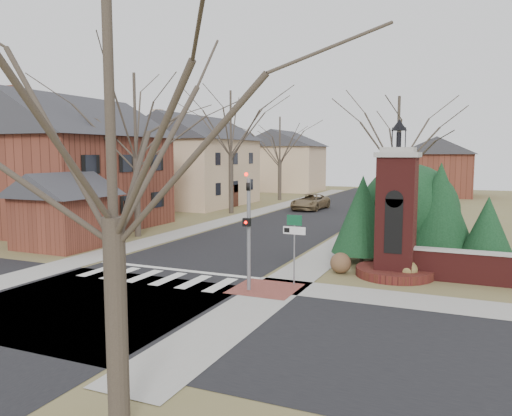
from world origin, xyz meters
The scene contains 29 objects.
ground centered at (0.00, 0.00, 0.00)m, with size 120.00×120.00×0.00m, color olive.
main_street centered at (0.00, 22.00, 0.01)m, with size 8.00×70.00×0.01m, color black.
cross_street centered at (0.00, -3.00, 0.01)m, with size 120.00×8.00×0.01m, color black.
crosswalk_zone centered at (0.00, 0.80, 0.01)m, with size 8.00×2.20×0.02m, color silver.
stop_bar centered at (0.00, 2.30, 0.01)m, with size 8.00×0.35×0.02m, color silver.
sidewalk_right_main centered at (5.20, 22.00, 0.01)m, with size 2.00×60.00×0.02m, color gray.
sidewalk_left centered at (-5.20, 22.00, 0.01)m, with size 2.00×60.00×0.02m, color gray.
curb_apron centered at (4.80, 1.00, 0.01)m, with size 2.40×2.40×0.02m, color brown.
traffic_signal_pole centered at (4.30, 0.57, 2.59)m, with size 0.28×0.41×4.50m.
sign_post centered at (5.59, 1.99, 1.95)m, with size 0.90×0.07×2.75m.
brick_gate_monument centered at (9.00, 4.99, 2.17)m, with size 3.20×3.20×6.47m.
house_brick_left centered at (-13.01, 9.99, 4.66)m, with size 9.80×11.80×9.42m.
house_stucco_left centered at (-13.50, 27.00, 4.59)m, with size 9.80×12.80×9.28m.
garage_left centered at (-8.52, 4.49, 2.24)m, with size 4.80×4.80×4.29m.
house_distant_left centered at (-12.01, 48.00, 4.25)m, with size 10.80×8.80×8.53m.
house_distant_right centered at (7.99, 47.99, 3.65)m, with size 8.80×8.80×7.30m.
evergreen_near centered at (7.20, 7.00, 2.30)m, with size 2.80×2.80×4.10m.
evergreen_mid centered at (10.50, 8.20, 2.60)m, with size 3.40×3.40×4.70m.
evergreen_far centered at (12.50, 7.20, 1.90)m, with size 2.40×2.40×3.30m.
evergreen_mass centered at (9.00, 9.50, 2.40)m, with size 4.80×4.80×4.80m, color black.
bare_tree_0 centered at (-7.00, 9.00, 7.70)m, with size 8.05×8.05×11.15m.
bare_tree_1 centered at (-7.00, 22.00, 8.03)m, with size 8.40×8.40×11.64m.
bare_tree_2 centered at (-7.50, 35.00, 7.03)m, with size 7.35×7.35×10.19m.
bare_tree_3 centered at (7.50, 16.00, 6.69)m, with size 7.00×7.00×9.70m.
bare_tree_4 centered at (6.00, -9.00, 6.35)m, with size 6.65×6.65×9.21m.
pickup_truck centered at (-1.60, 27.31, 0.71)m, with size 2.36×5.13×1.43m, color brown.
distant_car centered at (1.60, 46.73, 0.72)m, with size 1.53×4.40×1.45m, color #35373D.
dry_shrub_left centered at (6.80, 4.60, 0.45)m, with size 0.89×0.89×0.89m, color brown.
dry_shrub_right centered at (9.57, 4.60, 0.39)m, with size 0.78×0.78×0.78m, color olive.
Camera 1 is at (11.79, -16.01, 5.11)m, focal length 35.00 mm.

